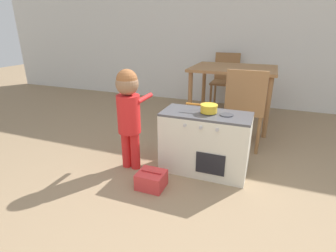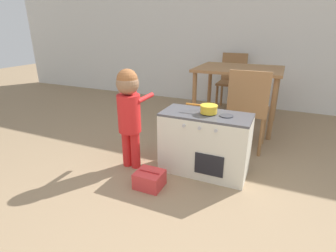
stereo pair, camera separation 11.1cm
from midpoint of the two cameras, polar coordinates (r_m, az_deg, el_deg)
name	(u,v)px [view 1 (the left image)]	position (r m, az deg, el deg)	size (l,w,h in m)	color
wall_back	(253,25)	(4.57, 17.24, 20.28)	(10.00, 0.06, 2.60)	silver
play_kitchen	(205,143)	(2.41, 6.71, -3.62)	(0.78, 0.37, 0.58)	silver
toy_pot	(209,108)	(2.29, 7.45, 3.92)	(0.28, 0.15, 0.07)	yellow
child_figure	(129,107)	(2.38, -9.89, 4.06)	(0.23, 0.38, 0.94)	red
toy_basket	(151,180)	(2.26, -5.07, -11.59)	(0.23, 0.20, 0.16)	#D13838
dining_table	(233,75)	(3.62, 13.16, 10.73)	(1.08, 0.85, 0.78)	olive
dining_chair_near	(245,107)	(2.89, 15.37, 3.98)	(0.40, 0.40, 0.88)	olive
dining_chair_far	(225,79)	(4.41, 11.60, 9.95)	(0.40, 0.40, 0.88)	olive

